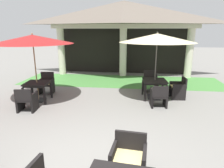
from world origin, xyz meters
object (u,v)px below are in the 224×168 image
patio_table_far_back (155,82)px  patio_chair_far_back_south (159,96)px  patio_chair_near_foreground_north (47,84)px  patio_chair_far_back_north (151,82)px  patio_chair_mid_right_north (129,160)px  patio_chair_near_foreground_south (27,100)px  patio_table_near_foreground (37,85)px  patio_umbrella_far_back (157,38)px  patio_umbrella_near_foreground (33,40)px  patio_chair_far_back_east (178,89)px

patio_table_far_back → patio_chair_far_back_south: bearing=-85.2°
patio_chair_near_foreground_north → patio_table_far_back: 4.55m
patio_chair_far_back_south → patio_chair_far_back_north: bearing=90.0°
patio_chair_mid_right_north → patio_chair_near_foreground_south: bearing=-33.0°
patio_table_near_foreground → patio_chair_far_back_south: bearing=-0.7°
patio_table_far_back → patio_umbrella_far_back: (-0.00, -0.00, 1.70)m
patio_umbrella_near_foreground → patio_umbrella_far_back: bearing=11.3°
patio_chair_mid_right_north → patio_umbrella_far_back: bearing=-94.2°
patio_umbrella_near_foreground → patio_chair_near_foreground_south: (0.09, -0.98, -1.92)m
patio_table_far_back → patio_chair_far_back_east: (0.95, 0.08, -0.24)m
patio_chair_near_foreground_north → patio_chair_far_back_south: (4.63, -1.04, -0.02)m
patio_table_near_foreground → patio_chair_mid_right_north: (3.61, -3.82, -0.22)m
patio_umbrella_near_foreground → patio_table_far_back: (4.45, 0.89, -1.68)m
patio_table_near_foreground → patio_chair_far_back_east: (5.40, 0.97, -0.23)m
patio_chair_far_back_east → patio_chair_far_back_north: patio_chair_far_back_north is taller
patio_chair_far_back_east → patio_chair_far_back_north: (-1.03, 0.88, 0.00)m
patio_umbrella_near_foreground → patio_chair_near_foreground_north: patio_umbrella_near_foreground is taller
patio_umbrella_near_foreground → patio_chair_far_back_south: 4.93m
patio_chair_near_foreground_south → patio_umbrella_far_back: patio_umbrella_far_back is taller
patio_chair_far_back_south → patio_chair_far_back_north: (-0.16, 1.90, 0.02)m
patio_chair_far_back_south → patio_chair_near_foreground_south: bearing=-173.1°
patio_table_near_foreground → patio_umbrella_near_foreground: size_ratio=0.32×
patio_chair_near_foreground_north → patio_chair_far_back_south: 4.74m
patio_table_near_foreground → patio_umbrella_far_back: 4.85m
patio_chair_mid_right_north → patio_table_far_back: (0.84, 4.71, 0.22)m
patio_chair_near_foreground_south → patio_chair_mid_right_north: patio_chair_mid_right_north is taller
patio_umbrella_near_foreground → patio_chair_far_back_north: (4.37, 1.84, -1.92)m
patio_chair_far_back_north → patio_umbrella_near_foreground: bearing=18.0°
patio_chair_far_back_east → patio_chair_far_back_south: patio_chair_far_back_east is taller
patio_chair_near_foreground_south → patio_table_near_foreground: bearing=90.0°
patio_chair_mid_right_north → patio_chair_far_back_east: (1.79, 4.79, -0.02)m
patio_umbrella_far_back → patio_chair_far_back_north: size_ratio=3.17×
patio_chair_mid_right_north → patio_chair_far_back_south: size_ratio=1.07×
patio_umbrella_near_foreground → patio_chair_near_foreground_south: patio_umbrella_near_foreground is taller
patio_chair_far_back_north → patio_chair_near_foreground_south: bearing=28.6°
patio_chair_mid_right_north → patio_chair_far_back_south: 3.87m
patio_table_far_back → patio_chair_far_back_south: 0.98m
patio_table_far_back → patio_chair_far_back_south: size_ratio=1.19×
patio_umbrella_far_back → patio_chair_far_back_east: bearing=4.8°
patio_chair_near_foreground_north → patio_umbrella_far_back: bearing=173.2°
patio_umbrella_near_foreground → patio_chair_mid_right_north: 5.59m
patio_umbrella_near_foreground → patio_chair_far_back_east: bearing=10.2°
patio_chair_near_foreground_south → patio_table_far_back: bearing=17.6°
patio_chair_near_foreground_south → patio_chair_near_foreground_north: bearing=90.0°
patio_table_far_back → patio_chair_far_back_south: (0.08, -0.95, -0.25)m
patio_umbrella_far_back → patio_chair_near_foreground_south: bearing=-156.8°
patio_table_near_foreground → patio_chair_far_back_north: patio_chair_far_back_north is taller
patio_table_near_foreground → patio_umbrella_far_back: (4.45, 0.89, 1.71)m
patio_chair_far_back_north → patio_chair_far_back_south: bearing=90.0°
patio_table_far_back → patio_chair_far_back_east: 0.98m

